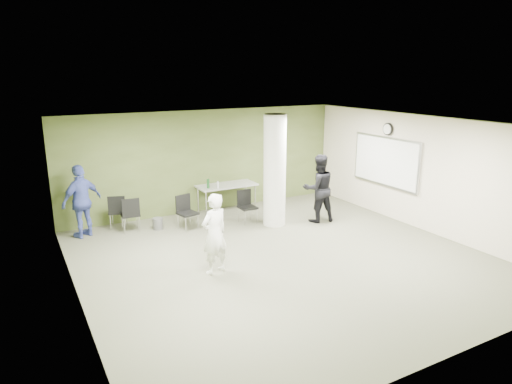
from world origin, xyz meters
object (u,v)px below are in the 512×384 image
chair_back_left (118,209)px  man_blue (82,201)px  man_black (319,188)px  woman_white (214,234)px  folding_table (226,186)px

chair_back_left → man_blue: 0.92m
man_blue → man_black: bearing=135.8°
woman_white → man_black: (3.63, 1.62, 0.09)m
chair_back_left → man_blue: man_blue is taller
woman_white → chair_back_left: bearing=-89.4°
man_blue → folding_table: bearing=155.4°
woman_white → man_blue: 3.85m
chair_back_left → woman_white: 3.69m
man_black → man_blue: bearing=-6.9°
chair_back_left → woman_white: (1.06, -3.52, 0.29)m
folding_table → woman_white: 3.97m
folding_table → chair_back_left: size_ratio=1.90×
folding_table → man_blue: size_ratio=0.95×
folding_table → woman_white: woman_white is taller
folding_table → man_blue: 3.78m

